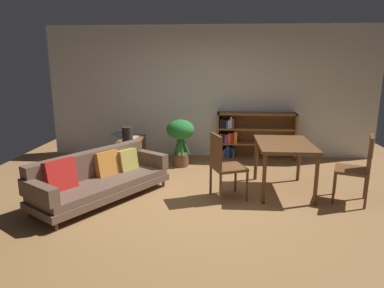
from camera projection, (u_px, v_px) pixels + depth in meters
The scene contains 11 objects.
ground_plane at pixel (206, 205), 4.83m from camera, with size 8.16×8.16×0.00m, color #9E7042.
back_wall_panel at pixel (211, 92), 7.14m from camera, with size 6.80×0.10×2.70m, color silver.
fabric_couch at pixel (99, 178), 5.00m from camera, with size 1.76×2.13×0.72m.
media_console at pixel (130, 153), 6.60m from camera, with size 0.41×1.03×0.52m.
open_laptop at pixel (127, 136), 6.72m from camera, with size 0.49×0.37×0.09m.
desk_speaker at pixel (127, 135), 6.24m from camera, with size 0.19×0.19×0.30m.
potted_floor_plant at pixel (180, 135), 6.54m from camera, with size 0.53×0.54×0.91m.
dining_table at pixel (284, 148), 5.21m from camera, with size 0.82×1.14×0.77m.
dining_chair_near at pixel (359, 166), 4.81m from camera, with size 0.58×0.58×0.99m.
dining_chair_far at pixel (224, 163), 4.97m from camera, with size 0.57×0.57×0.97m.
bookshelf at pixel (250, 136), 7.12m from camera, with size 1.59×0.30×0.96m.
Camera 1 is at (0.12, -4.50, 1.96)m, focal length 32.11 mm.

